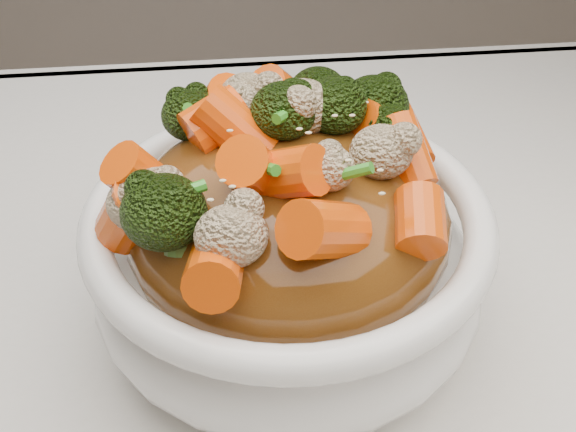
{
  "coord_description": "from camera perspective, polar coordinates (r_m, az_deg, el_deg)",
  "views": [
    {
      "loc": [
        -0.09,
        -0.27,
        1.08
      ],
      "look_at": [
        -0.05,
        0.03,
        0.83
      ],
      "focal_mm": 42.0,
      "sensor_mm": 36.0,
      "label": 1
    }
  ],
  "objects": [
    {
      "name": "sesame_seeds",
      "position": [
        0.35,
        0.0,
        8.39
      ],
      "size": [
        0.22,
        0.22,
        0.01
      ],
      "primitive_type": null,
      "rotation": [
        0.0,
        0.0,
        0.4
      ],
      "color": "beige",
      "rests_on": "sauce_base"
    },
    {
      "name": "bowl",
      "position": [
        0.41,
        0.0,
        -3.84
      ],
      "size": [
        0.31,
        0.31,
        0.09
      ],
      "primitive_type": null,
      "rotation": [
        0.0,
        0.0,
        0.4
      ],
      "color": "white",
      "rests_on": "tablecloth"
    },
    {
      "name": "carrots",
      "position": [
        0.35,
        0.0,
        8.23
      ],
      "size": [
        0.25,
        0.25,
        0.05
      ],
      "primitive_type": null,
      "rotation": [
        0.0,
        0.0,
        0.4
      ],
      "color": "#EF5007",
      "rests_on": "sauce_base"
    },
    {
      "name": "cauliflower",
      "position": [
        0.35,
        0.0,
        7.78
      ],
      "size": [
        0.25,
        0.25,
        0.04
      ],
      "primitive_type": null,
      "rotation": [
        0.0,
        0.0,
        0.4
      ],
      "color": "#CDB48C",
      "rests_on": "sauce_base"
    },
    {
      "name": "tablecloth",
      "position": [
        0.45,
        7.62,
        -12.25
      ],
      "size": [
        1.2,
        0.8,
        0.04
      ],
      "primitive_type": "cube",
      "color": "silver",
      "rests_on": "dining_table"
    },
    {
      "name": "scallions",
      "position": [
        0.35,
        -0.0,
        8.39
      ],
      "size": [
        0.18,
        0.18,
        0.02
      ],
      "primitive_type": null,
      "rotation": [
        0.0,
        0.0,
        0.4
      ],
      "color": "#2F8B20",
      "rests_on": "sauce_base"
    },
    {
      "name": "sauce_base",
      "position": [
        0.39,
        0.0,
        -0.37
      ],
      "size": [
        0.25,
        0.25,
        0.1
      ],
      "primitive_type": "ellipsoid",
      "rotation": [
        0.0,
        0.0,
        0.4
      ],
      "color": "#5A310F",
      "rests_on": "bowl"
    },
    {
      "name": "broccoli",
      "position": [
        0.35,
        0.0,
        8.08
      ],
      "size": [
        0.25,
        0.25,
        0.05
      ],
      "primitive_type": null,
      "rotation": [
        0.0,
        0.0,
        0.4
      ],
      "color": "black",
      "rests_on": "sauce_base"
    }
  ]
}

